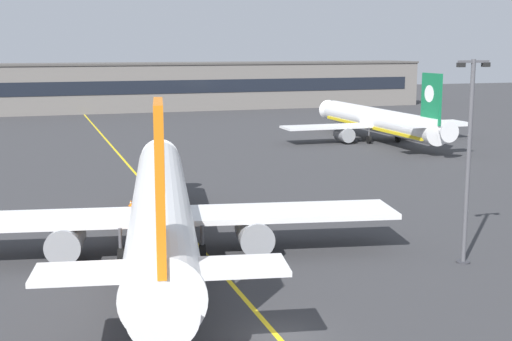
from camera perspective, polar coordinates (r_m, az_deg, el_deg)
ground_plane at (r=35.42m, az=2.02°, el=-13.21°), size 400.00×400.00×0.00m
taxiway_centreline at (r=63.14m, az=-7.42°, el=-2.86°), size 1.27×180.00×0.01m
airliner_foreground at (r=47.29m, az=-7.66°, el=-3.03°), size 32.34×41.30×11.65m
airliner_background at (r=106.07m, az=9.84°, el=3.95°), size 29.03×37.54×10.56m
apron_lamp_post at (r=47.04m, az=16.73°, el=0.92°), size 2.24×0.90×13.15m
safety_cone_by_nose_gear at (r=63.61m, az=-10.02°, el=-2.60°), size 0.44×0.44×0.55m
terminal_building at (r=155.88m, az=-15.64°, el=6.40°), size 165.32×12.40×10.35m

